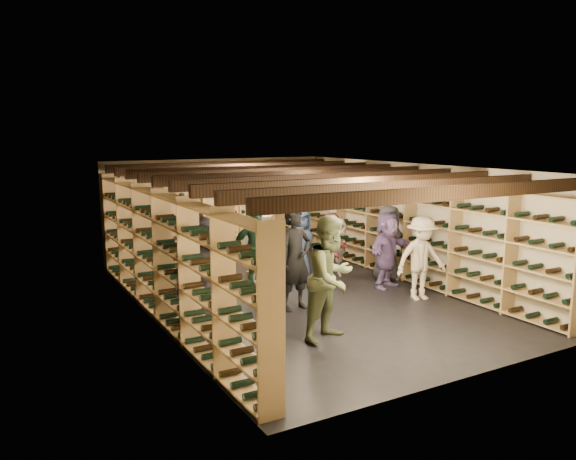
% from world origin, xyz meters
% --- Properties ---
extents(ground, '(8.00, 8.00, 0.00)m').
position_xyz_m(ground, '(0.00, 0.00, 0.00)').
color(ground, black).
rests_on(ground, ground).
extents(walls, '(5.52, 8.02, 2.40)m').
position_xyz_m(walls, '(0.00, 0.00, 1.20)').
color(walls, beige).
rests_on(walls, ground).
extents(ceiling, '(5.50, 8.00, 0.01)m').
position_xyz_m(ceiling, '(0.00, 0.00, 2.40)').
color(ceiling, beige).
rests_on(ceiling, walls).
extents(ceiling_joists, '(5.40, 7.12, 0.18)m').
position_xyz_m(ceiling_joists, '(0.00, 0.00, 2.26)').
color(ceiling_joists, black).
rests_on(ceiling_joists, ground).
extents(wine_rack_left, '(0.32, 7.50, 2.15)m').
position_xyz_m(wine_rack_left, '(-2.57, 0.00, 1.08)').
color(wine_rack_left, tan).
rests_on(wine_rack_left, ground).
extents(wine_rack_right, '(0.32, 7.50, 2.15)m').
position_xyz_m(wine_rack_right, '(2.57, 0.00, 1.08)').
color(wine_rack_right, tan).
rests_on(wine_rack_right, ground).
extents(wine_rack_back, '(4.70, 0.30, 2.15)m').
position_xyz_m(wine_rack_back, '(0.00, 3.83, 1.07)').
color(wine_rack_back, tan).
rests_on(wine_rack_back, ground).
extents(crate_stack_left, '(0.54, 0.39, 0.68)m').
position_xyz_m(crate_stack_left, '(0.06, 1.30, 0.34)').
color(crate_stack_left, tan).
rests_on(crate_stack_left, ground).
extents(crate_stack_right, '(0.59, 0.50, 0.51)m').
position_xyz_m(crate_stack_right, '(-0.01, 1.30, 0.26)').
color(crate_stack_right, tan).
rests_on(crate_stack_right, ground).
extents(crate_loose, '(0.59, 0.50, 0.17)m').
position_xyz_m(crate_loose, '(-0.04, 1.62, 0.09)').
color(crate_loose, tan).
rests_on(crate_loose, ground).
extents(person_0, '(0.99, 0.77, 1.78)m').
position_xyz_m(person_0, '(-2.18, -0.77, 0.89)').
color(person_0, black).
rests_on(person_0, ground).
extents(person_1, '(0.71, 0.53, 1.77)m').
position_xyz_m(person_1, '(-0.44, -0.55, 0.89)').
color(person_1, black).
rests_on(person_1, ground).
extents(person_2, '(1.08, 0.95, 1.85)m').
position_xyz_m(person_2, '(-0.69, -2.03, 0.92)').
color(person_2, '#4D5635').
rests_on(person_2, ground).
extents(person_3, '(1.08, 0.74, 1.54)m').
position_xyz_m(person_3, '(1.84, -1.17, 0.77)').
color(person_3, beige).
rests_on(person_3, ground).
extents(person_6, '(0.85, 0.68, 1.50)m').
position_xyz_m(person_6, '(0.55, 0.95, 0.75)').
color(person_6, '#22314C').
rests_on(person_6, ground).
extents(person_7, '(0.68, 0.56, 1.61)m').
position_xyz_m(person_7, '(1.41, 1.04, 0.81)').
color(person_7, gray).
rests_on(person_7, ground).
extents(person_8, '(0.80, 0.67, 1.49)m').
position_xyz_m(person_8, '(0.88, 0.26, 0.74)').
color(person_8, '#431618').
rests_on(person_8, ground).
extents(person_9, '(1.18, 0.95, 1.60)m').
position_xyz_m(person_9, '(-0.22, 1.30, 0.80)').
color(person_9, beige).
rests_on(person_9, ground).
extents(person_10, '(1.04, 0.72, 1.64)m').
position_xyz_m(person_10, '(-0.51, 0.83, 0.82)').
color(person_10, '#224932').
rests_on(person_10, ground).
extents(person_11, '(1.46, 0.92, 1.50)m').
position_xyz_m(person_11, '(1.82, -0.23, 0.75)').
color(person_11, slate).
rests_on(person_11, ground).
extents(person_12, '(0.79, 0.53, 1.57)m').
position_xyz_m(person_12, '(2.18, 0.19, 0.79)').
color(person_12, '#323337').
rests_on(person_12, ground).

